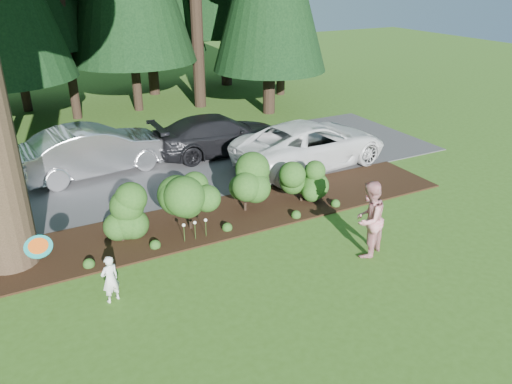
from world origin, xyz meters
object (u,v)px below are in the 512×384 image
(car_white_suv, at_px, (311,144))
(adult, at_px, (369,219))
(car_silver_wagon, at_px, (95,150))
(car_dark_suv, at_px, (219,134))
(frisbee, at_px, (38,246))
(child, at_px, (110,279))

(car_white_suv, xyz_separation_m, adult, (-2.14, -5.76, 0.14))
(car_silver_wagon, relative_size, car_dark_suv, 1.01)
(car_white_suv, distance_m, car_dark_suv, 3.60)
(car_silver_wagon, xyz_separation_m, frisbee, (-2.43, -7.43, 0.76))
(car_white_suv, xyz_separation_m, frisbee, (-9.37, -4.68, 0.80))
(car_silver_wagon, distance_m, frisbee, 7.86)
(car_silver_wagon, relative_size, car_white_suv, 0.89)
(car_white_suv, height_order, child, car_white_suv)
(car_dark_suv, height_order, child, car_dark_suv)
(car_white_suv, relative_size, child, 5.25)
(car_silver_wagon, distance_m, car_dark_suv, 4.57)
(adult, bearing_deg, frisbee, -34.19)
(car_dark_suv, relative_size, child, 4.62)
(car_white_suv, distance_m, frisbee, 10.51)
(car_silver_wagon, xyz_separation_m, car_dark_suv, (4.57, -0.05, -0.11))
(adult, xyz_separation_m, frisbee, (-7.23, 1.08, 0.66))
(child, bearing_deg, car_silver_wagon, -118.08)
(car_silver_wagon, bearing_deg, car_white_suv, -119.39)
(child, relative_size, frisbee, 2.02)
(car_silver_wagon, bearing_deg, child, 163.09)
(car_white_suv, relative_size, frisbee, 10.63)
(car_silver_wagon, xyz_separation_m, car_white_suv, (6.94, -2.75, -0.04))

